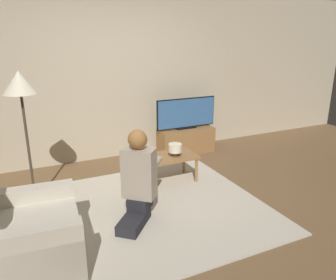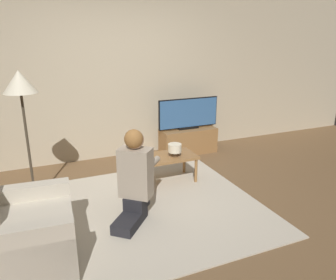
% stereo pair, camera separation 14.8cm
% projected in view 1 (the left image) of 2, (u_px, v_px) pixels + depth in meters
% --- Properties ---
extents(ground_plane, '(10.00, 10.00, 0.00)m').
position_uv_depth(ground_plane, '(162.00, 207.00, 3.83)').
color(ground_plane, brown).
extents(wall_back, '(10.00, 0.06, 2.60)m').
position_uv_depth(wall_back, '(111.00, 77.00, 5.10)').
color(wall_back, beige).
rests_on(wall_back, ground_plane).
extents(rug, '(2.29, 2.32, 0.02)m').
position_uv_depth(rug, '(162.00, 207.00, 3.83)').
color(rug, beige).
rests_on(rug, ground_plane).
extents(tv_stand, '(0.95, 0.37, 0.42)m').
position_uv_depth(tv_stand, '(186.00, 140.00, 5.59)').
color(tv_stand, olive).
rests_on(tv_stand, ground_plane).
extents(tv, '(1.06, 0.08, 0.52)m').
position_uv_depth(tv, '(186.00, 113.00, 5.45)').
color(tv, black).
rests_on(tv, tv_stand).
extents(coffee_table, '(0.85, 0.44, 0.38)m').
position_uv_depth(coffee_table, '(165.00, 159.00, 4.39)').
color(coffee_table, olive).
rests_on(coffee_table, ground_plane).
extents(floor_lamp, '(0.37, 0.37, 1.57)m').
position_uv_depth(floor_lamp, '(21.00, 93.00, 3.53)').
color(floor_lamp, '#4C4233').
rests_on(floor_lamp, ground_plane).
extents(armchair, '(0.93, 0.94, 0.93)m').
position_uv_depth(armchair, '(21.00, 238.00, 2.74)').
color(armchair, beige).
rests_on(armchair, ground_plane).
extents(person_kneeling, '(0.73, 0.78, 1.00)m').
position_uv_depth(person_kneeling, '(138.00, 177.00, 3.44)').
color(person_kneeling, '#232328').
rests_on(person_kneeling, rug).
extents(table_lamp, '(0.18, 0.18, 0.17)m').
position_uv_depth(table_lamp, '(175.00, 149.00, 4.35)').
color(table_lamp, '#4C3823').
rests_on(table_lamp, coffee_table).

